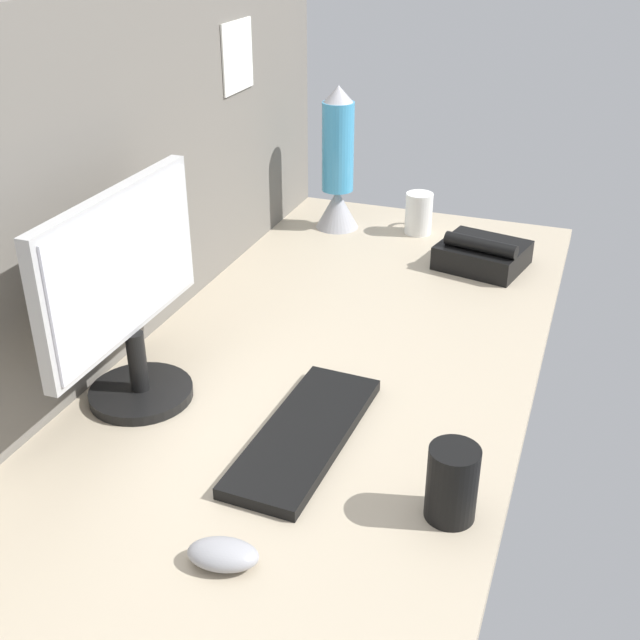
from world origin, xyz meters
The scene contains 9 objects.
ground_plane centered at (0.00, 0.00, -1.50)cm, with size 180.00×80.00×3.00cm, color tan.
cubicle_wall_back centered at (0.07, 37.50, 32.47)cm, with size 180.00×5.50×64.90cm.
monitor centered at (-19.26, 25.11, 20.79)cm, with size 41.82×18.00×37.51cm.
keyboard centered at (-20.87, -6.85, 1.00)cm, with size 37.00×13.00×2.00cm, color black.
mouse centered at (-49.99, -6.66, 1.70)cm, with size 5.60×9.60×3.40cm, color #99999E.
mug_ceramic_white centered at (73.72, -2.07, 5.41)cm, with size 10.67×7.00×10.76cm.
mug_black_travel centered at (-30.50, -32.47, 5.72)cm, with size 7.24×7.24×11.45cm.
lava_lamp centered at (70.35, 19.20, 15.54)cm, with size 11.32×11.32×37.05cm.
desk_phone centered at (57.41, -21.52, 3.19)cm, with size 20.67×22.19×8.80cm.
Camera 1 is at (-117.81, -45.03, 76.99)cm, focal length 44.51 mm.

